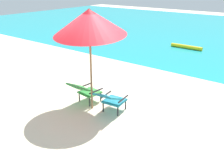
{
  "coord_description": "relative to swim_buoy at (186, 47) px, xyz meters",
  "views": [
    {
      "loc": [
        3.98,
        -4.98,
        3.23
      ],
      "look_at": [
        0.0,
        0.24,
        0.75
      ],
      "focal_mm": 40.23,
      "sensor_mm": 36.0,
      "label": 1
    }
  ],
  "objects": [
    {
      "name": "ground_plane",
      "position": [
        0.51,
        -3.1,
        -0.1
      ],
      "size": [
        40.0,
        40.0,
        0.0
      ],
      "primitive_type": "plane",
      "color": "beige"
    },
    {
      "name": "lounge_chair_right",
      "position": [
        0.99,
        -7.53,
        0.31
      ],
      "size": [
        0.63,
        0.93,
        0.68
      ],
      "color": "teal",
      "rests_on": "ground_plane"
    },
    {
      "name": "lounge_chair_left",
      "position": [
        0.08,
        -7.52,
        0.31
      ],
      "size": [
        0.63,
        0.93,
        0.68
      ],
      "color": "#338E3D",
      "rests_on": "ground_plane"
    },
    {
      "name": "beach_umbrella_center",
      "position": [
        0.41,
        -7.62,
        2.2
      ],
      "size": [
        2.27,
        2.3,
        2.69
      ],
      "color": "olive",
      "rests_on": "ground_plane"
    },
    {
      "name": "swim_buoy",
      "position": [
        0.0,
        0.0,
        0.0
      ],
      "size": [
        1.6,
        0.18,
        0.18
      ],
      "primitive_type": "cylinder",
      "rotation": [
        0.0,
        1.57,
        0.0
      ],
      "color": "yellow",
      "rests_on": "ocean_band"
    }
  ]
}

